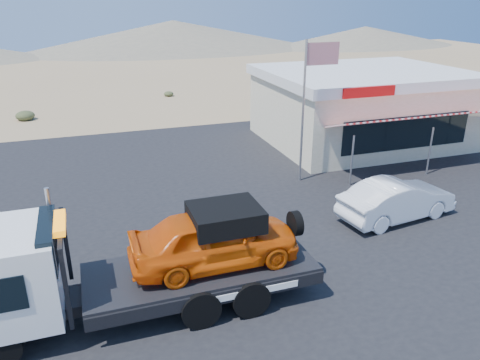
{
  "coord_description": "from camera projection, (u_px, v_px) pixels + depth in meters",
  "views": [
    {
      "loc": [
        -4.03,
        -12.77,
        7.64
      ],
      "look_at": [
        1.0,
        1.85,
        1.5
      ],
      "focal_mm": 35.0,
      "sensor_mm": 36.0,
      "label": 1
    }
  ],
  "objects": [
    {
      "name": "jerky_store",
      "position": [
        361.0,
        105.0,
        25.59
      ],
      "size": [
        10.4,
        9.97,
        3.9
      ],
      "color": "beige",
      "rests_on": "asphalt_lot"
    },
    {
      "name": "asphalt_lot",
      "position": [
        254.0,
        202.0,
        18.5
      ],
      "size": [
        32.0,
        24.0,
        0.02
      ],
      "primitive_type": "cube",
      "color": "black",
      "rests_on": "ground"
    },
    {
      "name": "white_sedan",
      "position": [
        397.0,
        200.0,
        16.87
      ],
      "size": [
        4.61,
        2.13,
        1.46
      ],
      "primitive_type": "imported",
      "rotation": [
        0.0,
        0.0,
        1.7
      ],
      "color": "silver",
      "rests_on": "asphalt_lot"
    },
    {
      "name": "tow_truck",
      "position": [
        138.0,
        259.0,
        11.59
      ],
      "size": [
        8.58,
        2.54,
        2.87
      ],
      "color": "black",
      "rests_on": "asphalt_lot"
    },
    {
      "name": "ground",
      "position": [
        229.0,
        246.0,
        15.26
      ],
      "size": [
        120.0,
        120.0,
        0.0
      ],
      "primitive_type": "plane",
      "color": "#9C7F59",
      "rests_on": "ground"
    },
    {
      "name": "distant_hills",
      "position": [
        26.0,
        43.0,
        60.06
      ],
      "size": [
        126.0,
        48.0,
        4.2
      ],
      "color": "#726B59",
      "rests_on": "ground"
    },
    {
      "name": "flagpole",
      "position": [
        309.0,
        95.0,
        19.32
      ],
      "size": [
        1.55,
        0.1,
        6.0
      ],
      "color": "#99999E",
      "rests_on": "asphalt_lot"
    }
  ]
}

